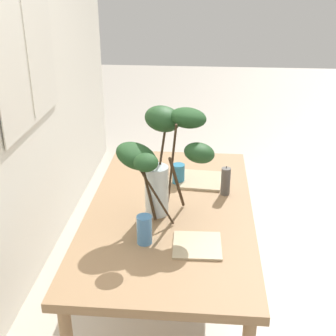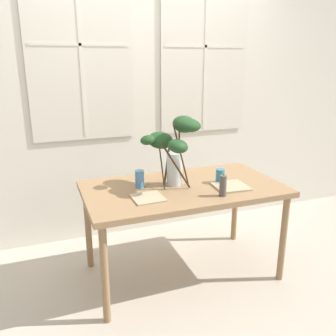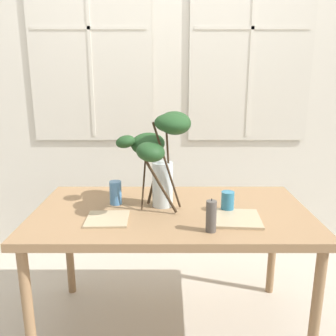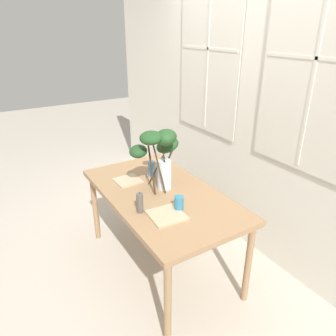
{
  "view_description": "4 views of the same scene",
  "coord_description": "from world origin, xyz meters",
  "views": [
    {
      "loc": [
        -2.04,
        -0.16,
        1.91
      ],
      "look_at": [
        -0.07,
        0.0,
        1.01
      ],
      "focal_mm": 49.04,
      "sensor_mm": 36.0,
      "label": 1
    },
    {
      "loc": [
        -1.01,
        -2.37,
        1.68
      ],
      "look_at": [
        -0.12,
        0.01,
        0.91
      ],
      "focal_mm": 38.17,
      "sensor_mm": 36.0,
      "label": 2
    },
    {
      "loc": [
        -0.02,
        -1.83,
        1.46
      ],
      "look_at": [
        -0.02,
        0.01,
        0.99
      ],
      "focal_mm": 37.63,
      "sensor_mm": 36.0,
      "label": 3
    },
    {
      "loc": [
        1.99,
        -1.15,
        2.01
      ],
      "look_at": [
        0.02,
        0.06,
        0.97
      ],
      "focal_mm": 33.74,
      "sensor_mm": 36.0,
      "label": 4
    }
  ],
  "objects": [
    {
      "name": "ground",
      "position": [
        0.0,
        0.0,
        0.0
      ],
      "size": [
        14.0,
        14.0,
        0.0
      ],
      "primitive_type": "plane",
      "color": "#B7AD9E"
    },
    {
      "name": "back_wall_with_windows",
      "position": [
        -0.0,
        0.96,
        1.36
      ],
      "size": [
        5.09,
        0.14,
        2.69
      ],
      "color": "silver",
      "rests_on": "ground"
    },
    {
      "name": "dining_table",
      "position": [
        0.0,
        0.0,
        0.69
      ],
      "size": [
        1.51,
        0.84,
        0.75
      ],
      "color": "#93704C",
      "rests_on": "ground"
    },
    {
      "name": "vase_with_branches",
      "position": [
        -0.06,
        0.03,
        1.09
      ],
      "size": [
        0.45,
        0.52,
        0.56
      ],
      "color": "silver",
      "rests_on": "dining_table"
    },
    {
      "name": "drinking_glass_blue_left",
      "position": [
        -0.32,
        0.09,
        0.82
      ],
      "size": [
        0.07,
        0.07,
        0.14
      ],
      "primitive_type": "cylinder",
      "color": "#4C84BC",
      "rests_on": "dining_table"
    },
    {
      "name": "drinking_glass_blue_right",
      "position": [
        0.3,
        -0.02,
        0.81
      ],
      "size": [
        0.07,
        0.07,
        0.11
      ],
      "primitive_type": "cylinder",
      "color": "teal",
      "rests_on": "dining_table"
    },
    {
      "name": "plate_square_left",
      "position": [
        -0.33,
        -0.15,
        0.76
      ],
      "size": [
        0.22,
        0.22,
        0.01
      ],
      "primitive_type": "cube",
      "rotation": [
        0.0,
        0.0,
        0.03
      ],
      "color": "tan",
      "rests_on": "dining_table"
    },
    {
      "name": "plate_square_right",
      "position": [
        0.33,
        -0.14,
        0.76
      ],
      "size": [
        0.26,
        0.26,
        0.01
      ],
      "primitive_type": "cube",
      "rotation": [
        0.0,
        0.0,
        -0.08
      ],
      "color": "tan",
      "rests_on": "dining_table"
    },
    {
      "name": "pillar_candle",
      "position": [
        0.18,
        -0.28,
        0.83
      ],
      "size": [
        0.05,
        0.05,
        0.16
      ],
      "color": "#514C47",
      "rests_on": "dining_table"
    }
  ]
}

